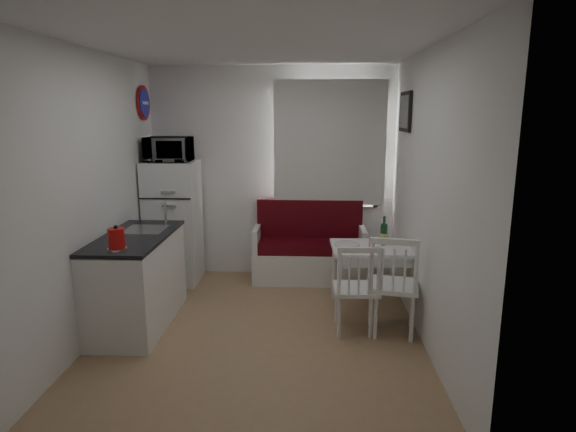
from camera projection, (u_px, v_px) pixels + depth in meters
The scene contains 22 objects.
floor at pixel (259, 333), 4.56m from camera, with size 3.00×3.50×0.02m, color #A07A55.
ceiling at pixel (255, 44), 4.01m from camera, with size 3.00×3.50×0.02m, color white.
wall_back at pixel (273, 173), 5.99m from camera, with size 3.00×0.02×2.60m, color white.
wall_front at pixel (222, 255), 2.57m from camera, with size 3.00×0.02×2.60m, color white.
wall_left at pixel (93, 196), 4.35m from camera, with size 0.02×3.50×2.60m, color white.
wall_right at pixel (428, 199), 4.22m from camera, with size 0.02×3.50×2.60m, color white.
window at pixel (329, 147), 5.86m from camera, with size 1.22×0.06×1.47m, color white.
curtain at pixel (330, 144), 5.78m from camera, with size 1.35×0.02×1.50m, color silver.
kitchen_counter at pixel (138, 280), 4.67m from camera, with size 0.62×1.32×1.16m.
wall_sign at pixel (144, 103), 5.58m from camera, with size 0.40×0.40×0.03m, color #1C23A8.
picture_frame at pixel (405, 112), 5.13m from camera, with size 0.04×0.52×0.42m, color black.
bench at pixel (309, 254), 5.94m from camera, with size 1.37×0.53×0.98m.
dining_table at pixel (376, 253), 5.01m from camera, with size 0.93×0.67×0.68m.
chair_left at pixel (357, 280), 4.39m from camera, with size 0.42×0.40×0.47m.
chair_right at pixel (395, 276), 4.36m from camera, with size 0.53×0.51×0.52m.
fridge at pixel (174, 222), 5.82m from camera, with size 0.59×0.59×1.48m, color white.
microwave at pixel (169, 149), 5.59m from camera, with size 0.52×0.35×0.29m, color white.
kettle at pixel (116, 239), 4.03m from camera, with size 0.16×0.16×0.22m, color red.
wine_bottle at pixel (384, 230), 5.06m from camera, with size 0.08×0.08×0.30m, color #164624, non-canonical shape.
drinking_glass_orange at pixel (372, 243), 4.94m from camera, with size 0.06×0.06×0.11m, color orange.
drinking_glass_blue at pixel (383, 241), 5.03m from camera, with size 0.05×0.05×0.09m, color #739CC3.
plate at pixel (347, 244), 5.03m from camera, with size 0.27×0.27×0.02m, color white.
Camera 1 is at (0.47, -4.20, 2.05)m, focal length 30.00 mm.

